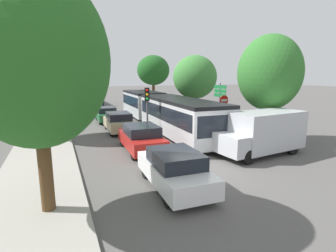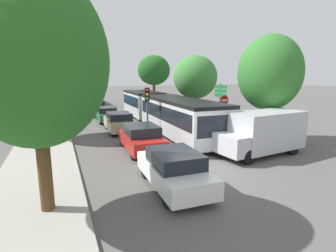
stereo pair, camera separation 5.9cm
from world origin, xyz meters
name	(u,v)px [view 1 (the left image)]	position (x,y,z in m)	size (l,w,h in m)	color
ground_plane	(203,170)	(0.00, 0.00, 0.00)	(200.00, 200.00, 0.00)	#565451
kerb_strip_left	(47,122)	(-6.78, 15.85, 0.07)	(3.20, 41.70, 0.14)	#9E998E
articulated_bus	(161,109)	(1.99, 10.25, 1.52)	(3.36, 17.88, 2.64)	silver
city_bus_rear	(85,95)	(-1.81, 31.70, 1.39)	(2.53, 11.18, 2.40)	teal
queued_car_white	(175,169)	(-1.99, -1.23, 0.73)	(1.94, 4.24, 1.45)	white
queued_car_red	(141,138)	(-1.67, 3.99, 0.76)	(2.00, 4.37, 1.49)	#B21E19
queued_car_tan	(119,122)	(-1.66, 9.69, 0.74)	(1.96, 4.28, 1.46)	tan
queued_car_green	(106,114)	(-1.75, 14.49, 0.70)	(1.84, 4.02, 1.37)	#236638
queued_car_navy	(95,107)	(-2.01, 19.89, 0.76)	(2.01, 4.40, 1.51)	navy
white_van	(263,132)	(4.12, 0.86, 1.24)	(5.18, 2.49, 2.31)	#B7BABF
traffic_light	(147,101)	(-0.27, 7.02, 2.50)	(0.37, 0.39, 3.40)	#56595E
no_entry_sign	(224,109)	(5.10, 5.86, 1.88)	(0.70, 0.08, 2.82)	#56595E
direction_sign_post	(220,96)	(6.43, 8.35, 2.57)	(0.21, 1.40, 3.60)	#56595E
tree_left_near	(35,60)	(-6.33, -1.44, 4.59)	(4.07, 4.07, 7.09)	#51381E
tree_left_mid	(42,74)	(-6.64, 9.42, 4.28)	(4.27, 4.27, 6.37)	#51381E
tree_left_far	(52,80)	(-6.18, 20.33, 3.76)	(3.40, 3.40, 5.48)	#51381E
tree_right_near	(271,75)	(6.43, 2.95, 4.24)	(3.91, 3.91, 6.69)	#51381E
tree_right_mid	(196,78)	(6.47, 12.53, 3.95)	(4.16, 4.16, 6.11)	#51381E
tree_right_far	(153,71)	(6.74, 25.19, 4.83)	(4.47, 4.47, 6.99)	#51381E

